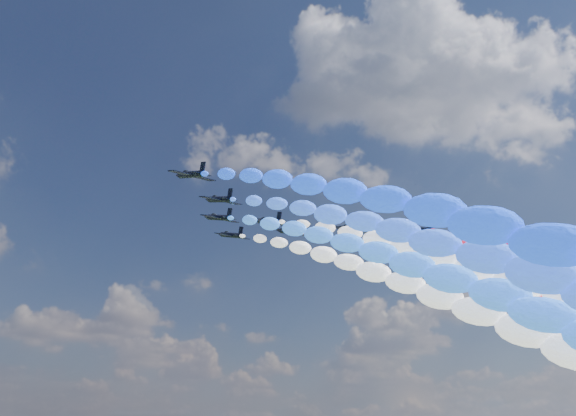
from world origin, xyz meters
TOP-DOWN VIEW (x-y plane):
  - jet_0 at (-33.01, -6.28)m, footprint 9.75×13.26m
  - trail_0 at (-33.01, -62.42)m, footprint 6.63×108.38m
  - jet_1 at (-19.88, 3.52)m, footprint 10.13×13.53m
  - trail_1 at (-19.88, -52.63)m, footprint 6.63×108.38m
  - jet_2 at (-12.37, 15.46)m, footprint 10.00×13.44m
  - trail_2 at (-12.37, -40.68)m, footprint 6.63×108.38m
  - jet_3 at (-0.98, 10.52)m, footprint 10.12×13.53m
  - trail_3 at (-0.98, -45.62)m, footprint 6.63×108.38m
  - jet_4 at (-0.98, 27.04)m, footprint 9.59×13.15m
  - trail_4 at (-0.98, -29.10)m, footprint 6.63×108.38m
  - jet_5 at (9.42, 14.18)m, footprint 10.11×13.52m
  - trail_5 at (9.42, -41.96)m, footprint 6.63×108.38m
  - jet_6 at (19.63, 2.58)m, footprint 10.35×13.69m
  - trail_6 at (19.63, -53.56)m, footprint 6.63×108.38m
  - jet_7 at (33.63, -7.13)m, footprint 9.60×13.16m

SIDE VIEW (x-z plane):
  - trail_0 at x=-33.01m, z-range 55.86..106.83m
  - trail_1 at x=-19.88m, z-range 55.86..106.83m
  - trail_2 at x=-12.37m, z-range 55.86..106.83m
  - trail_3 at x=-0.98m, z-range 55.86..106.83m
  - trail_4 at x=-0.98m, z-range 55.86..106.83m
  - trail_5 at x=9.42m, z-range 55.86..106.83m
  - trail_6 at x=19.63m, z-range 55.86..106.83m
  - jet_0 at x=-33.01m, z-range 101.90..107.87m
  - jet_1 at x=-19.88m, z-range 101.90..107.87m
  - jet_2 at x=-12.37m, z-range 101.90..107.87m
  - jet_3 at x=-0.98m, z-range 101.90..107.87m
  - jet_4 at x=-0.98m, z-range 101.90..107.87m
  - jet_5 at x=9.42m, z-range 101.90..107.87m
  - jet_6 at x=19.63m, z-range 101.90..107.87m
  - jet_7 at x=33.63m, z-range 101.90..107.87m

